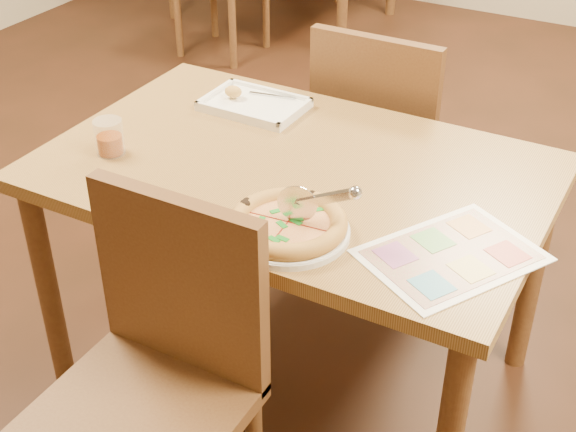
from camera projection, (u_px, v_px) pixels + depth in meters
The scene contains 9 objects.
dining_table at pixel (294, 193), 2.13m from camera, with size 1.30×0.85×0.72m.
chair_near at pixel (160, 349), 1.72m from camera, with size 0.42×0.42×0.47m.
chair_far at pixel (382, 126), 2.60m from camera, with size 0.42×0.42×0.47m.
plate at pixel (288, 232), 1.81m from camera, with size 0.28×0.28×0.02m, color silver.
pizza at pixel (288, 223), 1.80m from camera, with size 0.27×0.27×0.04m.
pizza_cutter at pixel (315, 200), 1.76m from camera, with size 0.17×0.06×0.10m.
appetizer_tray at pixel (253, 105), 2.36m from camera, with size 0.29×0.20×0.06m.
glass_tumbler at pixel (109, 139), 2.11m from camera, with size 0.08×0.08×0.10m.
menu at pixel (451, 255), 1.74m from camera, with size 0.27×0.37×0.01m, color white.
Camera 1 is at (0.86, -1.59, 1.75)m, focal length 50.00 mm.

